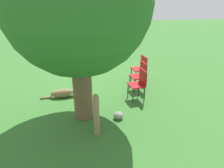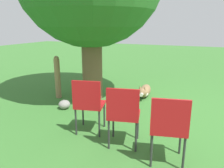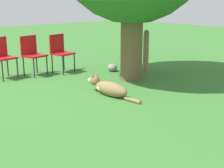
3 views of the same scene
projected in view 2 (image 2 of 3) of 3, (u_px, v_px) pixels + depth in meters
name	position (u px, v px, depth m)	size (l,w,h in m)	color
ground_plane	(150.00, 107.00, 4.68)	(30.00, 30.00, 0.00)	#38702D
dog	(145.00, 91.00, 5.32)	(1.26, 0.33, 0.37)	olive
fence_post	(58.00, 77.00, 5.17)	(0.13, 0.13, 1.01)	#937551
red_chair_0	(169.00, 125.00, 2.63)	(0.51, 0.52, 0.90)	#B21419
red_chair_1	(123.00, 112.00, 3.03)	(0.51, 0.52, 0.90)	#B21419
red_chair_2	(89.00, 102.00, 3.42)	(0.51, 0.52, 0.90)	#B21419
garden_rock	(64.00, 104.00, 4.56)	(0.25, 0.24, 0.18)	gray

